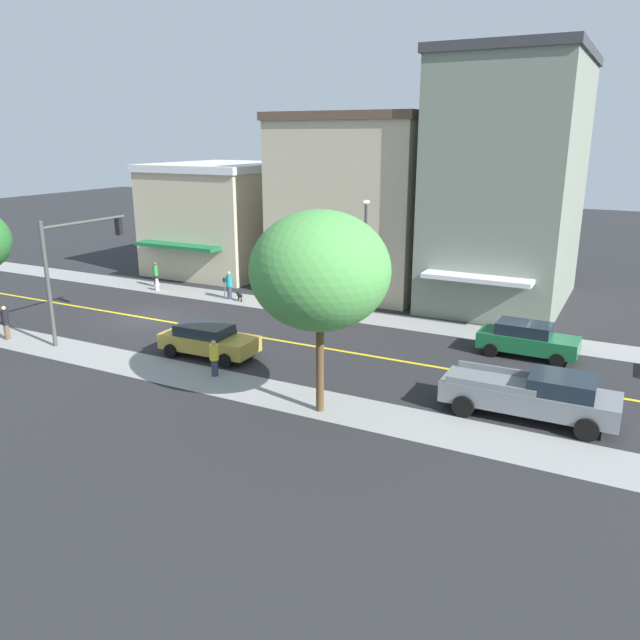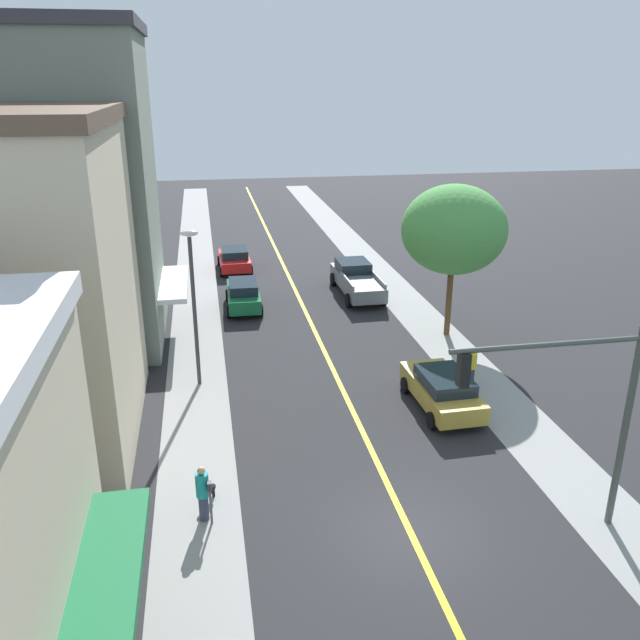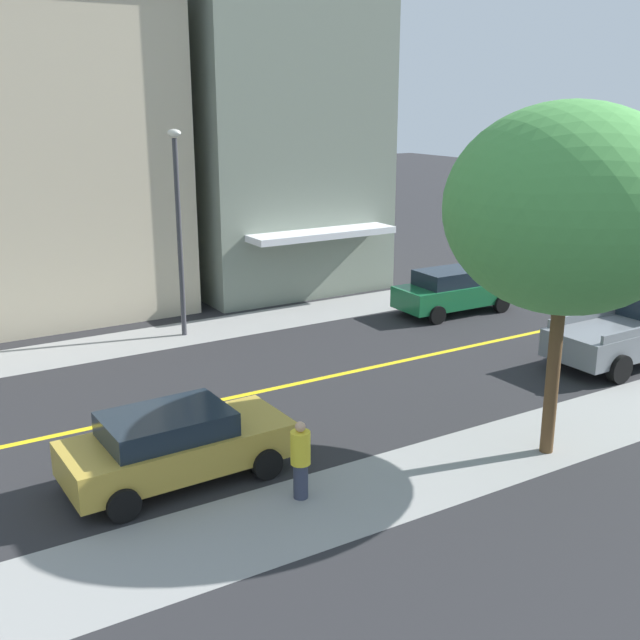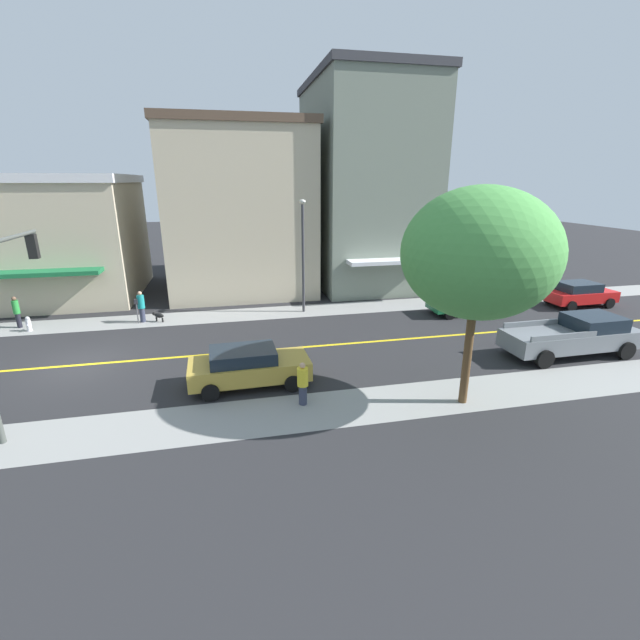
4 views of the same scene
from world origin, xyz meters
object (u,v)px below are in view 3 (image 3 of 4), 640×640
object	(u,v)px
red_sedan_left_curb	(599,267)
gold_sedan_right_curb	(176,444)
street_lamp	(178,211)
green_sedan_left_curb	(454,290)
pedestrian_yellow_shirt	(301,459)
street_tree_right_corner	(568,209)

from	to	relation	value
red_sedan_left_curb	gold_sedan_right_curb	bearing A→B (deg)	-163.03
street_lamp	green_sedan_left_curb	distance (m)	10.09
red_sedan_left_curb	green_sedan_left_curb	xyz separation A→B (m)	(0.05, -7.82, 0.04)
green_sedan_left_curb	pedestrian_yellow_shirt	world-z (taller)	green_sedan_left_curb
red_sedan_left_curb	street_lamp	bearing A→B (deg)	170.87
street_tree_right_corner	green_sedan_left_curb	world-z (taller)	street_tree_right_corner
street_tree_right_corner	green_sedan_left_curb	distance (m)	12.09
street_tree_right_corner	red_sedan_left_curb	world-z (taller)	street_tree_right_corner
street_tree_right_corner	gold_sedan_right_curb	xyz separation A→B (m)	(-2.97, -7.35, -4.50)
red_sedan_left_curb	gold_sedan_right_curb	xyz separation A→B (m)	(6.77, -20.87, 0.00)
street_tree_right_corner	gold_sedan_right_curb	distance (m)	9.11
gold_sedan_right_curb	red_sedan_left_curb	bearing A→B (deg)	16.40
red_sedan_left_curb	pedestrian_yellow_shirt	world-z (taller)	pedestrian_yellow_shirt
street_tree_right_corner	green_sedan_left_curb	size ratio (longest dim) A/B	1.66
green_sedan_left_curb	street_tree_right_corner	bearing A→B (deg)	-119.27
red_sedan_left_curb	pedestrian_yellow_shirt	distance (m)	20.99
street_lamp	street_tree_right_corner	bearing A→B (deg)	16.22
red_sedan_left_curb	gold_sedan_right_curb	size ratio (longest dim) A/B	0.93
street_tree_right_corner	green_sedan_left_curb	xyz separation A→B (m)	(-9.68, 5.70, -4.46)
street_tree_right_corner	pedestrian_yellow_shirt	bearing A→B (deg)	-100.61
street_lamp	green_sedan_left_curb	xyz separation A→B (m)	(2.49, 9.25, -3.20)
green_sedan_left_curb	pedestrian_yellow_shirt	distance (m)	14.21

